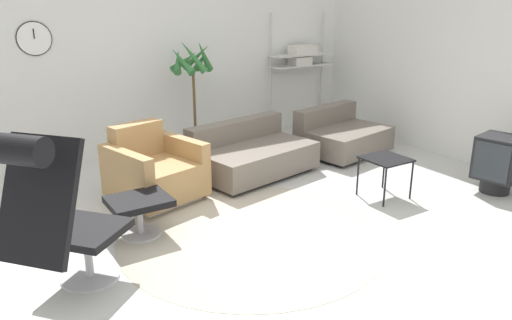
{
  "coord_description": "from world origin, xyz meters",
  "views": [
    {
      "loc": [
        -2.13,
        -3.65,
        2.06
      ],
      "look_at": [
        0.33,
        0.23,
        0.55
      ],
      "focal_mm": 35.0,
      "sensor_mm": 36.0,
      "label": 1
    }
  ],
  "objects_px": {
    "armchair_red": "(154,173)",
    "side_table": "(386,162)",
    "couch_second": "(341,137)",
    "shelf_unit": "(301,58)",
    "potted_plant": "(193,94)",
    "lounge_chair": "(51,204)",
    "crt_television": "(498,162)",
    "ottoman": "(139,207)",
    "couch_low": "(251,156)"
  },
  "relations": [
    {
      "from": "side_table",
      "to": "potted_plant",
      "type": "bearing_deg",
      "value": 113.61
    },
    {
      "from": "couch_second",
      "to": "shelf_unit",
      "type": "distance_m",
      "value": 1.62
    },
    {
      "from": "ottoman",
      "to": "potted_plant",
      "type": "bearing_deg",
      "value": 52.48
    },
    {
      "from": "couch_low",
      "to": "ottoman",
      "type": "bearing_deg",
      "value": 15.95
    },
    {
      "from": "side_table",
      "to": "potted_plant",
      "type": "relative_size",
      "value": 0.28
    },
    {
      "from": "armchair_red",
      "to": "side_table",
      "type": "relative_size",
      "value": 2.28
    },
    {
      "from": "couch_low",
      "to": "shelf_unit",
      "type": "xyz_separation_m",
      "value": [
        1.76,
        1.37,
        0.92
      ]
    },
    {
      "from": "ottoman",
      "to": "armchair_red",
      "type": "bearing_deg",
      "value": 59.9
    },
    {
      "from": "lounge_chair",
      "to": "couch_low",
      "type": "distance_m",
      "value": 3.02
    },
    {
      "from": "lounge_chair",
      "to": "crt_television",
      "type": "bearing_deg",
      "value": 44.77
    },
    {
      "from": "couch_second",
      "to": "potted_plant",
      "type": "height_order",
      "value": "potted_plant"
    },
    {
      "from": "lounge_chair",
      "to": "crt_television",
      "type": "distance_m",
      "value": 4.52
    },
    {
      "from": "crt_television",
      "to": "side_table",
      "type": "bearing_deg",
      "value": 52.39
    },
    {
      "from": "ottoman",
      "to": "crt_television",
      "type": "distance_m",
      "value": 3.82
    },
    {
      "from": "armchair_red",
      "to": "shelf_unit",
      "type": "bearing_deg",
      "value": -168.3
    },
    {
      "from": "couch_second",
      "to": "side_table",
      "type": "bearing_deg",
      "value": 54.41
    },
    {
      "from": "side_table",
      "to": "armchair_red",
      "type": "bearing_deg",
      "value": 149.0
    },
    {
      "from": "couch_low",
      "to": "potted_plant",
      "type": "xyz_separation_m",
      "value": [
        -0.25,
        1.05,
        0.61
      ]
    },
    {
      "from": "crt_television",
      "to": "shelf_unit",
      "type": "relative_size",
      "value": 0.35
    },
    {
      "from": "couch_low",
      "to": "shelf_unit",
      "type": "bearing_deg",
      "value": -152.87
    },
    {
      "from": "lounge_chair",
      "to": "ottoman",
      "type": "relative_size",
      "value": 2.45
    },
    {
      "from": "potted_plant",
      "to": "shelf_unit",
      "type": "height_order",
      "value": "shelf_unit"
    },
    {
      "from": "lounge_chair",
      "to": "armchair_red",
      "type": "height_order",
      "value": "lounge_chair"
    },
    {
      "from": "armchair_red",
      "to": "potted_plant",
      "type": "xyz_separation_m",
      "value": [
        1.04,
        1.17,
        0.54
      ]
    },
    {
      "from": "armchair_red",
      "to": "couch_second",
      "type": "relative_size",
      "value": 0.78
    },
    {
      "from": "lounge_chair",
      "to": "potted_plant",
      "type": "distance_m",
      "value": 3.47
    },
    {
      "from": "ottoman",
      "to": "shelf_unit",
      "type": "relative_size",
      "value": 0.29
    },
    {
      "from": "lounge_chair",
      "to": "potted_plant",
      "type": "relative_size",
      "value": 0.83
    },
    {
      "from": "shelf_unit",
      "to": "lounge_chair",
      "type": "bearing_deg",
      "value": -145.77
    },
    {
      "from": "side_table",
      "to": "potted_plant",
      "type": "xyz_separation_m",
      "value": [
        -1.06,
        2.43,
        0.44
      ]
    },
    {
      "from": "side_table",
      "to": "ottoman",
      "type": "bearing_deg",
      "value": 168.22
    },
    {
      "from": "armchair_red",
      "to": "couch_low",
      "type": "bearing_deg",
      "value": 171.09
    },
    {
      "from": "couch_low",
      "to": "potted_plant",
      "type": "height_order",
      "value": "potted_plant"
    },
    {
      "from": "ottoman",
      "to": "potted_plant",
      "type": "distance_m",
      "value": 2.46
    },
    {
      "from": "ottoman",
      "to": "shelf_unit",
      "type": "xyz_separation_m",
      "value": [
        3.47,
        2.22,
        0.88
      ]
    },
    {
      "from": "crt_television",
      "to": "potted_plant",
      "type": "bearing_deg",
      "value": 24.85
    },
    {
      "from": "couch_low",
      "to": "couch_second",
      "type": "distance_m",
      "value": 1.49
    },
    {
      "from": "shelf_unit",
      "to": "couch_second",
      "type": "bearing_deg",
      "value": -101.95
    },
    {
      "from": "armchair_red",
      "to": "couch_second",
      "type": "xyz_separation_m",
      "value": [
        2.77,
        0.19,
        -0.06
      ]
    },
    {
      "from": "side_table",
      "to": "couch_low",
      "type": "bearing_deg",
      "value": 120.5
    },
    {
      "from": "armchair_red",
      "to": "crt_television",
      "type": "relative_size",
      "value": 1.58
    },
    {
      "from": "side_table",
      "to": "shelf_unit",
      "type": "distance_m",
      "value": 3.0
    },
    {
      "from": "ottoman",
      "to": "crt_television",
      "type": "height_order",
      "value": "crt_television"
    },
    {
      "from": "potted_plant",
      "to": "couch_low",
      "type": "bearing_deg",
      "value": -76.69
    },
    {
      "from": "armchair_red",
      "to": "side_table",
      "type": "bearing_deg",
      "value": 134.67
    },
    {
      "from": "ottoman",
      "to": "couch_second",
      "type": "height_order",
      "value": "couch_second"
    },
    {
      "from": "lounge_chair",
      "to": "armchair_red",
      "type": "relative_size",
      "value": 1.3
    },
    {
      "from": "couch_low",
      "to": "side_table",
      "type": "bearing_deg",
      "value": 109.85
    },
    {
      "from": "armchair_red",
      "to": "shelf_unit",
      "type": "relative_size",
      "value": 0.55
    },
    {
      "from": "ottoman",
      "to": "crt_television",
      "type": "xyz_separation_m",
      "value": [
        3.66,
        -1.08,
        0.07
      ]
    }
  ]
}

